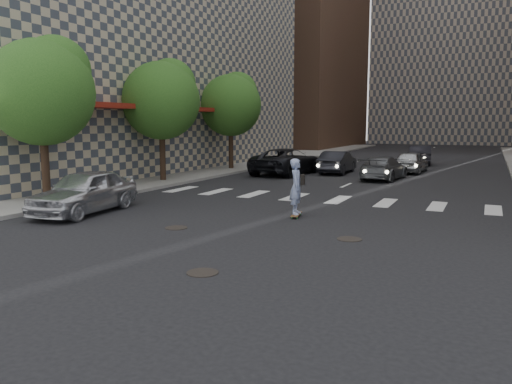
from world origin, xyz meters
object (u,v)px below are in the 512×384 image
silver_sedan (85,191)px  traffic_car_b (384,168)px  traffic_car_a (337,162)px  traffic_car_e (420,155)px  traffic_car_c (286,161)px  tree_a (44,88)px  tree_b (163,97)px  skateboarder (297,187)px  tree_c (232,103)px  traffic_car_d (411,162)px

silver_sedan → traffic_car_b: bearing=57.5°
traffic_car_a → traffic_car_e: (3.95, 9.64, 0.04)m
silver_sedan → traffic_car_c: (1.53, 16.00, 0.03)m
tree_a → traffic_car_a: size_ratio=1.50×
tree_a → tree_b: size_ratio=1.00×
skateboarder → traffic_car_a: bearing=89.6°
traffic_car_e → traffic_car_b: bearing=80.6°
skateboarder → traffic_car_c: bearing=101.9°
traffic_car_a → traffic_car_e: traffic_car_e is taller
tree_a → silver_sedan: size_ratio=1.41×
skateboarder → tree_c: bearing=113.8°
tree_a → traffic_car_a: 18.77m
tree_c → traffic_car_a: size_ratio=1.50×
tree_b → tree_a: bearing=-90.0°
traffic_car_e → traffic_car_c: bearing=53.1°
silver_sedan → traffic_car_e: silver_sedan is taller
tree_b → traffic_car_b: (10.68, 6.52, -3.98)m
silver_sedan → traffic_car_b: 17.46m
tree_c → silver_sedan: bearing=-80.2°
traffic_car_d → tree_b: bearing=47.9°
traffic_car_a → tree_b: bearing=49.3°
skateboarder → traffic_car_a: skateboarder is taller
tree_b → traffic_car_d: (11.54, 11.34, -3.93)m
traffic_car_c → traffic_car_d: traffic_car_c is taller
silver_sedan → traffic_car_a: silver_sedan is taller
skateboarder → traffic_car_a: size_ratio=0.46×
traffic_car_c → traffic_car_e: size_ratio=1.29×
skateboarder → traffic_car_e: bearing=76.5°
tree_b → tree_c: same height
silver_sedan → tree_a: bearing=152.8°
skateboarder → traffic_car_b: (0.48, 13.10, -0.40)m
silver_sedan → traffic_car_a: (4.30, 18.00, -0.07)m
tree_c → silver_sedan: (2.96, -17.14, -3.85)m
traffic_car_a → traffic_car_b: 4.15m
tree_c → traffic_car_e: 15.85m
tree_b → tree_c: size_ratio=1.00×
tree_b → traffic_car_e: size_ratio=1.43×
tree_b → skateboarder: tree_b is taller
tree_b → skateboarder: size_ratio=3.23×
tree_a → traffic_car_a: (7.26, 16.86, -3.92)m
traffic_car_d → tree_a: bearing=62.6°
skateboarder → traffic_car_b: skateboarder is taller
tree_b → silver_sedan: (2.96, -9.14, -3.85)m
traffic_car_b → traffic_car_c: bearing=2.0°
traffic_car_b → traffic_car_e: traffic_car_e is taller
tree_a → traffic_car_e: tree_a is taller
tree_c → silver_sedan: 17.81m
tree_c → traffic_car_e: (11.21, 10.51, -3.88)m
tree_c → skateboarder: bearing=-55.0°
traffic_car_d → traffic_car_e: traffic_car_e is taller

